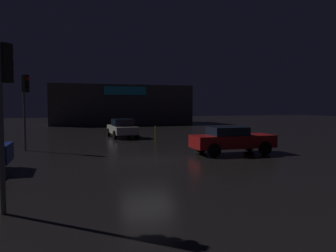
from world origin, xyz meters
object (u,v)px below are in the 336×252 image
(traffic_signal_cross_left, at_px, (4,91))
(car_crossing, at_px, (122,128))
(car_near, at_px, (232,140))
(store_building, at_px, (120,105))
(traffic_signal_main, at_px, (25,95))

(traffic_signal_cross_left, bearing_deg, car_crossing, 70.66)
(car_near, bearing_deg, store_building, 90.50)
(car_near, bearing_deg, car_crossing, 109.57)
(store_building, height_order, car_near, store_building)
(store_building, relative_size, car_near, 4.25)
(traffic_signal_main, relative_size, car_near, 0.96)
(traffic_signal_main, xyz_separation_m, traffic_signal_cross_left, (0.45, -12.06, -0.25))
(traffic_signal_main, bearing_deg, traffic_signal_cross_left, -87.88)
(car_crossing, bearing_deg, car_near, -70.43)
(traffic_signal_cross_left, relative_size, car_near, 0.91)
(traffic_signal_main, height_order, traffic_signal_cross_left, traffic_signal_main)
(traffic_signal_main, relative_size, traffic_signal_cross_left, 1.06)
(store_building, distance_m, car_crossing, 21.50)
(traffic_signal_main, distance_m, car_crossing, 9.56)
(traffic_signal_cross_left, height_order, car_crossing, traffic_signal_cross_left)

